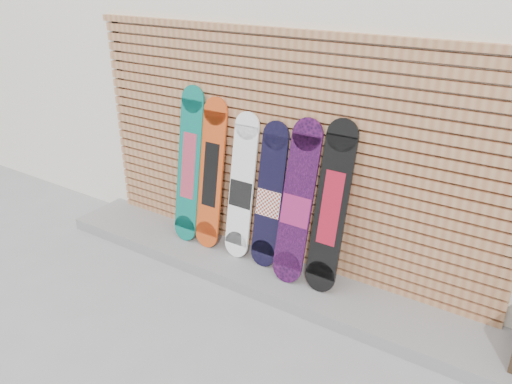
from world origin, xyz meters
TOP-DOWN VIEW (x-y plane):
  - ground at (0.00, 0.00)m, footprint 80.00×80.00m
  - building at (0.50, 3.50)m, footprint 12.00×5.00m
  - concrete_step at (-0.15, 0.68)m, footprint 4.60×0.70m
  - slat_wall at (-0.15, 0.97)m, footprint 4.26×0.08m
  - snowboard_0 at (-1.10, 0.79)m, footprint 0.27×0.31m
  - snowboard_1 at (-0.83, 0.80)m, footprint 0.28×0.29m
  - snowboard_2 at (-0.46, 0.80)m, footprint 0.26×0.28m
  - snowboard_3 at (-0.15, 0.81)m, footprint 0.27×0.28m
  - snowboard_4 at (0.17, 0.75)m, footprint 0.29×0.38m
  - snowboard_5 at (0.49, 0.77)m, footprint 0.28×0.35m

SIDE VIEW (x-z plane):
  - ground at x=0.00m, z-range 0.00..0.00m
  - concrete_step at x=-0.15m, z-range 0.00..0.12m
  - snowboard_3 at x=-0.15m, z-range 0.11..1.50m
  - snowboard_2 at x=-0.46m, z-range 0.11..1.53m
  - snowboard_4 at x=0.17m, z-range 0.11..1.58m
  - snowboard_1 at x=-0.83m, z-range 0.12..1.63m
  - snowboard_5 at x=0.49m, z-range 0.12..1.64m
  - snowboard_0 at x=-1.10m, z-range 0.12..1.71m
  - slat_wall at x=-0.15m, z-range 0.06..2.35m
  - building at x=0.50m, z-range 0.00..3.60m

